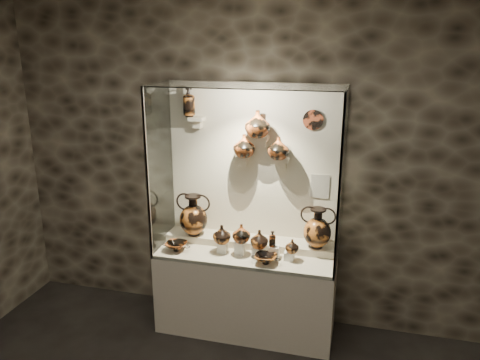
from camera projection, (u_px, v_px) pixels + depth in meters
name	position (u px, v px, depth m)	size (l,w,h in m)	color
wall_back	(254.00, 166.00, 4.53)	(5.00, 0.02, 3.20)	black
plinth	(246.00, 292.00, 4.58)	(1.70, 0.60, 0.80)	beige
front_tier	(246.00, 254.00, 4.46)	(1.68, 0.58, 0.03)	beige
rear_tier	(250.00, 243.00, 4.61)	(1.70, 0.25, 0.10)	beige
back_panel	(254.00, 166.00, 4.53)	(1.70, 0.03, 1.60)	beige
glass_front	(238.00, 184.00, 3.96)	(1.70, 0.01, 1.60)	white
glass_left	(160.00, 169.00, 4.44)	(0.01, 0.60, 1.60)	white
glass_right	(342.00, 182.00, 4.03)	(0.01, 0.60, 1.60)	white
glass_top	(247.00, 86.00, 4.00)	(1.70, 0.60, 0.01)	white
frame_post_left	(147.00, 177.00, 4.17)	(0.02, 0.02, 1.60)	gray
frame_post_right	(339.00, 192.00, 3.76)	(0.02, 0.02, 1.60)	gray
pedestal_a	(223.00, 247.00, 4.45)	(0.09, 0.09, 0.10)	silver
pedestal_b	(240.00, 248.00, 4.40)	(0.09, 0.09, 0.13)	silver
pedestal_c	(257.00, 251.00, 4.37)	(0.09, 0.09, 0.09)	silver
pedestal_d	(274.00, 252.00, 4.33)	(0.09, 0.09, 0.12)	silver
pedestal_e	(289.00, 256.00, 4.30)	(0.09, 0.09, 0.08)	silver
bracket_ul	(197.00, 119.00, 4.46)	(0.14, 0.12, 0.04)	beige
bracket_ca	(242.00, 157.00, 4.45)	(0.14, 0.12, 0.04)	beige
bracket_cb	(263.00, 138.00, 4.35)	(0.10, 0.12, 0.04)	beige
bracket_cc	(282.00, 160.00, 4.36)	(0.14, 0.12, 0.04)	beige
amphora_left	(193.00, 215.00, 4.63)	(0.33, 0.33, 0.42)	#A5581F
amphora_right	(317.00, 228.00, 4.35)	(0.31, 0.31, 0.39)	#A5581F
jug_a	(222.00, 234.00, 4.40)	(0.17, 0.17, 0.18)	#A5581F
jug_b	(241.00, 233.00, 4.34)	(0.17, 0.17, 0.18)	#9E471B
jug_c	(259.00, 239.00, 4.32)	(0.17, 0.17, 0.17)	#A5581F
jug_e	(292.00, 246.00, 4.25)	(0.13, 0.13, 0.13)	#A5581F
lekythos_small	(272.00, 238.00, 4.27)	(0.07, 0.07, 0.17)	#9E471B
kylix_left	(176.00, 246.00, 4.48)	(0.26, 0.22, 0.10)	#9E471B
kylix_right	(266.00, 258.00, 4.22)	(0.26, 0.22, 0.10)	#A5581F
lekythos_tall	(189.00, 101.00, 4.42)	(0.12, 0.12, 0.31)	#A5581F
ovoid_vase_a	(244.00, 146.00, 4.36)	(0.21, 0.21, 0.22)	#9E471B
ovoid_vase_b	(258.00, 124.00, 4.25)	(0.23, 0.23, 0.24)	#9E471B
ovoid_vase_c	(278.00, 148.00, 4.29)	(0.20, 0.20, 0.21)	#9E471B
wall_plate	(313.00, 120.00, 4.23)	(0.19, 0.19, 0.02)	#AD4422
info_placard	(320.00, 186.00, 4.40)	(0.17, 0.01, 0.23)	beige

